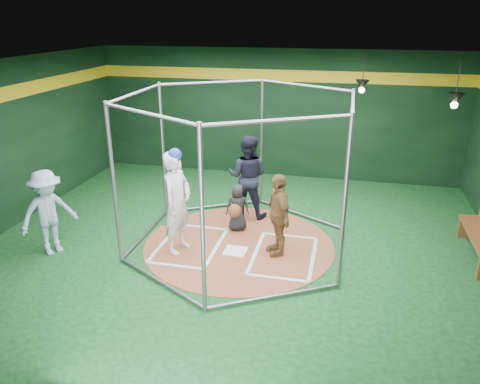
# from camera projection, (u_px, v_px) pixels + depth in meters

# --- Properties ---
(room_shell) EXTENTS (10.10, 9.10, 3.53)m
(room_shell) POSITION_uv_depth(u_px,v_px,m) (239.00, 161.00, 8.78)
(room_shell) COLOR #0D3916
(room_shell) RESTS_ON ground
(clay_disc) EXTENTS (3.80, 3.80, 0.01)m
(clay_disc) POSITION_uv_depth(u_px,v_px,m) (239.00, 244.00, 9.39)
(clay_disc) COLOR #945236
(clay_disc) RESTS_ON ground
(home_plate) EXTENTS (0.43, 0.43, 0.01)m
(home_plate) POSITION_uv_depth(u_px,v_px,m) (235.00, 251.00, 9.12)
(home_plate) COLOR white
(home_plate) RESTS_ON clay_disc
(batter_box_left) EXTENTS (1.17, 1.77, 0.01)m
(batter_box_left) POSITION_uv_depth(u_px,v_px,m) (190.00, 245.00, 9.37)
(batter_box_left) COLOR white
(batter_box_left) RESTS_ON clay_disc
(batter_box_right) EXTENTS (1.17, 1.77, 0.01)m
(batter_box_right) POSITION_uv_depth(u_px,v_px,m) (284.00, 255.00, 8.96)
(batter_box_right) COLOR white
(batter_box_right) RESTS_ON clay_disc
(batting_cage) EXTENTS (4.05, 4.67, 3.00)m
(batting_cage) POSITION_uv_depth(u_px,v_px,m) (239.00, 174.00, 8.86)
(batting_cage) COLOR gray
(batting_cage) RESTS_ON ground
(pendant_lamp_near) EXTENTS (0.34, 0.34, 0.90)m
(pendant_lamp_near) POSITION_uv_depth(u_px,v_px,m) (362.00, 85.00, 11.22)
(pendant_lamp_near) COLOR black
(pendant_lamp_near) RESTS_ON room_shell
(pendant_lamp_far) EXTENTS (0.34, 0.34, 0.90)m
(pendant_lamp_far) POSITION_uv_depth(u_px,v_px,m) (455.00, 99.00, 9.38)
(pendant_lamp_far) COLOR black
(pendant_lamp_far) RESTS_ON room_shell
(batter_figure) EXTENTS (0.61, 0.81, 2.06)m
(batter_figure) POSITION_uv_depth(u_px,v_px,m) (177.00, 202.00, 8.82)
(batter_figure) COLOR silver
(batter_figure) RESTS_ON clay_disc
(visitor_leopard) EXTENTS (0.79, 1.02, 1.61)m
(visitor_leopard) POSITION_uv_depth(u_px,v_px,m) (278.00, 214.00, 8.78)
(visitor_leopard) COLOR #9D7743
(visitor_leopard) RESTS_ON clay_disc
(catcher_figure) EXTENTS (0.58, 0.62, 1.02)m
(catcher_figure) POSITION_uv_depth(u_px,v_px,m) (237.00, 208.00, 9.83)
(catcher_figure) COLOR black
(catcher_figure) RESTS_ON clay_disc
(umpire) EXTENTS (0.95, 0.75, 1.89)m
(umpire) POSITION_uv_depth(u_px,v_px,m) (248.00, 176.00, 10.41)
(umpire) COLOR black
(umpire) RESTS_ON clay_disc
(bystander_blue) EXTENTS (1.11, 1.24, 1.67)m
(bystander_blue) POSITION_uv_depth(u_px,v_px,m) (48.00, 213.00, 8.82)
(bystander_blue) COLOR #9CAFCE
(bystander_blue) RESTS_ON ground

